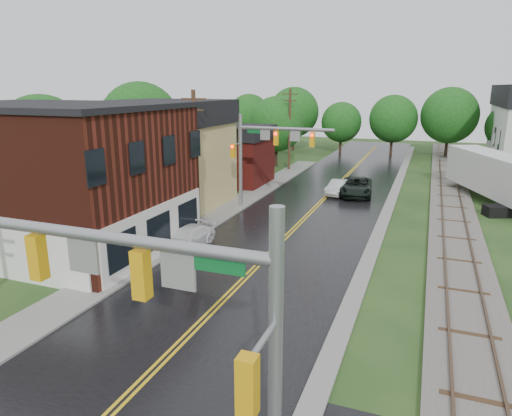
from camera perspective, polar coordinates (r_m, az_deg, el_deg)
The scene contains 19 objects.
main_road at distance 37.23m, azimuth 7.88°, elevation 0.51°, with size 10.00×90.00×0.02m, color black.
curb_right at distance 41.30m, azimuth 16.79°, elevation 1.44°, with size 0.80×70.00×0.12m, color gray.
sidewalk_left at distance 34.58m, azimuth -4.10°, elevation -0.50°, with size 2.40×50.00×0.12m, color gray.
brick_building at distance 29.16m, azimuth -24.15°, elevation 3.69°, with size 14.30×10.30×8.30m.
yellow_house at distance 36.98m, azimuth -10.33°, elevation 5.38°, with size 8.00×7.00×6.40m, color tan.
darkred_building at distance 44.57m, azimuth -3.18°, elevation 5.90°, with size 7.00×6.00×4.40m, color #3F0F0C.
railroad at distance 41.25m, azimuth 23.17°, elevation 1.00°, with size 3.20×80.00×0.30m.
traffic_signal_near at distance 9.46m, azimuth -10.10°, elevation -11.78°, with size 7.34×0.30×7.20m.
traffic_signal_far at distance 34.41m, azimuth 1.33°, elevation 7.90°, with size 7.34×0.43×7.20m.
utility_pole_b at distance 31.25m, azimuth -7.59°, elevation 6.60°, with size 1.80×0.28×9.00m.
utility_pole_c at distance 51.55m, azimuth 4.22°, elevation 9.93°, with size 1.80×0.28×9.00m.
tree_left_a at distance 39.03m, azimuth -24.97°, elevation 7.57°, with size 6.80×6.80×8.67m.
tree_left_b at distance 45.31m, azimuth -14.14°, elevation 10.11°, with size 7.60×7.60×9.69m.
tree_left_c at distance 50.30m, azimuth -4.99°, elevation 9.55°, with size 6.00×6.00×7.65m.
tree_left_e at distance 53.95m, azimuth 2.70°, elevation 10.27°, with size 6.40×6.40×8.16m.
suv_dark at distance 40.53m, azimuth 12.44°, elevation 2.61°, with size 2.58×5.60×1.55m, color black.
sedan_silver at distance 40.54m, azimuth 10.24°, elevation 2.53°, with size 1.36×3.90×1.28m, color #B9BABE.
pickup_white at distance 27.04m, azimuth -8.51°, elevation -3.73°, with size 1.70×4.18×1.21m, color white.
semi_trailer at distance 41.81m, azimuth 27.73°, elevation 3.77°, with size 7.02×12.61×3.92m.
Camera 1 is at (7.95, -5.19, 9.18)m, focal length 32.00 mm.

